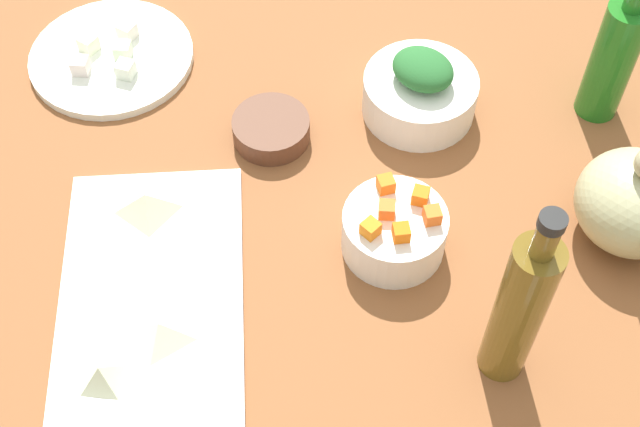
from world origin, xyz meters
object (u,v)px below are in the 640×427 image
object	(u,v)px
teapot	(634,202)
bottle_1	(614,57)
bowl_carrots	(394,232)
bottle_0	(520,309)
cutting_board	(152,297)
bowl_small_side	(271,129)
bowl_greens	(420,95)
plate_tofu	(112,57)

from	to	relation	value
teapot	bottle_1	xyz separation A→B (cm)	(-19.46, 0.77, 3.51)
teapot	bottle_1	bearing A→B (deg)	177.72
bowl_carrots	bottle_0	xyz separation A→B (cm)	(14.94, 10.67, 8.50)
cutting_board	teapot	bearing A→B (deg)	99.05
cutting_board	bowl_carrots	xyz separation A→B (cm)	(-6.83, 27.41, 2.38)
bowl_small_side	bottle_0	size ratio (longest dim) A/B	0.37
bowl_greens	bottle_0	xyz separation A→B (cm)	(36.17, 6.09, 8.58)
cutting_board	bowl_greens	size ratio (longest dim) A/B	2.36
cutting_board	bottle_1	bearing A→B (deg)	116.97
bowl_carrots	plate_tofu	bearing A→B (deg)	-130.11
cutting_board	bowl_small_side	distance (cm)	26.96
bottle_0	bottle_1	distance (cm)	40.19
plate_tofu	bottle_0	distance (cm)	66.62
bowl_greens	bowl_small_side	bearing A→B (deg)	-76.88
bowl_small_side	teapot	distance (cm)	44.36
bowl_small_side	bottle_0	xyz separation A→B (cm)	(31.73, 25.13, 9.83)
bowl_greens	bottle_0	bearing A→B (deg)	9.56
bottle_1	cutting_board	bearing A→B (deg)	-63.03
cutting_board	bottle_0	world-z (taller)	bottle_0
bowl_small_side	bottle_1	bearing A→B (deg)	96.09
teapot	bottle_0	world-z (taller)	bottle_0
bowl_carrots	bowl_small_side	xyz separation A→B (cm)	(-16.80, -14.46, -1.33)
cutting_board	bowl_carrots	size ratio (longest dim) A/B	2.87
bowl_carrots	bottle_0	bearing A→B (deg)	35.54
cutting_board	bowl_greens	world-z (taller)	bowl_greens
bowl_greens	bottle_0	size ratio (longest dim) A/B	0.55
plate_tofu	bowl_greens	size ratio (longest dim) A/B	1.52
cutting_board	bowl_greens	xyz separation A→B (cm)	(-28.06, 31.99, 2.30)
bowl_carrots	teapot	bearing A→B (deg)	93.92
teapot	bowl_small_side	bearing A→B (deg)	-109.77
bowl_greens	bowl_small_side	world-z (taller)	bowl_greens
cutting_board	bottle_0	size ratio (longest dim) A/B	1.29
bowl_greens	bowl_small_side	distance (cm)	19.59
cutting_board	teapot	distance (cm)	55.45
cutting_board	bowl_carrots	world-z (taller)	bowl_carrots
bowl_greens	bowl_carrots	size ratio (longest dim) A/B	1.22
bowl_carrots	bottle_0	size ratio (longest dim) A/B	0.45
bottle_0	bottle_1	xyz separation A→B (cm)	(-36.25, 17.21, -2.19)
plate_tofu	bottle_0	size ratio (longest dim) A/B	0.83
bowl_greens	bottle_1	size ratio (longest dim) A/B	0.65
cutting_board	teapot	size ratio (longest dim) A/B	2.25
plate_tofu	bowl_greens	bearing A→B (deg)	76.91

